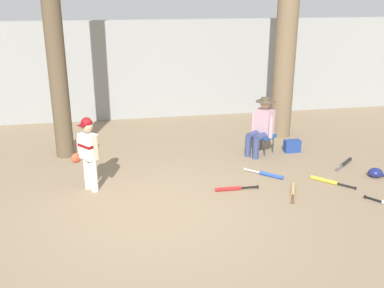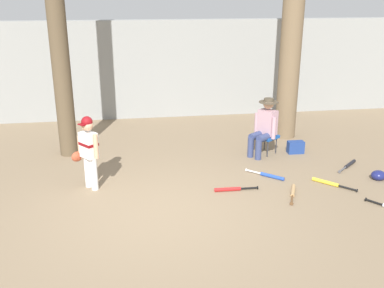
# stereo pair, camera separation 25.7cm
# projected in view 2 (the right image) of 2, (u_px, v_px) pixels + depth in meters

# --- Properties ---
(ground_plane) EXTENTS (60.00, 60.00, 0.00)m
(ground_plane) POSITION_uv_depth(u_px,v_px,m) (159.00, 213.00, 6.84)
(ground_plane) COLOR #7F6B51
(concrete_back_wall) EXTENTS (18.00, 0.36, 2.58)m
(concrete_back_wall) POSITION_uv_depth(u_px,v_px,m) (140.00, 70.00, 11.73)
(concrete_back_wall) COLOR gray
(concrete_back_wall) RESTS_ON ground
(tree_near_player) EXTENTS (0.60, 0.60, 5.31)m
(tree_near_player) POSITION_uv_depth(u_px,v_px,m) (59.00, 42.00, 8.58)
(tree_near_player) COLOR brown
(tree_near_player) RESTS_ON ground
(tree_behind_spectator) EXTENTS (0.68, 0.68, 6.14)m
(tree_behind_spectator) POSITION_uv_depth(u_px,v_px,m) (293.00, 17.00, 9.59)
(tree_behind_spectator) COLOR brown
(tree_behind_spectator) RESTS_ON ground
(young_ballplayer) EXTENTS (0.53, 0.49, 1.31)m
(young_ballplayer) POSITION_uv_depth(u_px,v_px,m) (88.00, 148.00, 7.49)
(young_ballplayer) COLOR white
(young_ballplayer) RESTS_ON ground
(folding_stool) EXTENTS (0.56, 0.56, 0.41)m
(folding_stool) POSITION_uv_depth(u_px,v_px,m) (267.00, 137.00, 9.25)
(folding_stool) COLOR #194C9E
(folding_stool) RESTS_ON ground
(seated_spectator) EXTENTS (0.65, 0.60, 1.20)m
(seated_spectator) POSITION_uv_depth(u_px,v_px,m) (264.00, 126.00, 9.10)
(seated_spectator) COLOR navy
(seated_spectator) RESTS_ON ground
(handbag_beside_stool) EXTENTS (0.34, 0.18, 0.26)m
(handbag_beside_stool) POSITION_uv_depth(u_px,v_px,m) (296.00, 147.00, 9.35)
(handbag_beside_stool) COLOR navy
(handbag_beside_stool) RESTS_ON ground
(bat_yellow_trainer) EXTENTS (0.60, 0.64, 0.07)m
(bat_yellow_trainer) POSITION_uv_depth(u_px,v_px,m) (329.00, 183.00, 7.84)
(bat_yellow_trainer) COLOR yellow
(bat_yellow_trainer) RESTS_ON ground
(bat_wood_tan) EXTENTS (0.35, 0.69, 0.07)m
(bat_wood_tan) POSITION_uv_depth(u_px,v_px,m) (293.00, 192.00, 7.49)
(bat_wood_tan) COLOR tan
(bat_wood_tan) RESTS_ON ground
(bat_red_barrel) EXTENTS (0.77, 0.08, 0.07)m
(bat_red_barrel) POSITION_uv_depth(u_px,v_px,m) (231.00, 189.00, 7.60)
(bat_red_barrel) COLOR red
(bat_red_barrel) RESTS_ON ground
(bat_black_composite) EXTENTS (0.61, 0.54, 0.07)m
(bat_black_composite) POSITION_uv_depth(u_px,v_px,m) (349.00, 165.00, 8.67)
(bat_black_composite) COLOR black
(bat_black_composite) RESTS_ON ground
(bat_blue_youth) EXTENTS (0.61, 0.58, 0.07)m
(bat_blue_youth) POSITION_uv_depth(u_px,v_px,m) (269.00, 176.00, 8.16)
(bat_blue_youth) COLOR #2347AD
(bat_blue_youth) RESTS_ON ground
(batting_helmet_navy) EXTENTS (0.32, 0.25, 0.19)m
(batting_helmet_navy) POSITION_uv_depth(u_px,v_px,m) (379.00, 175.00, 8.05)
(batting_helmet_navy) COLOR navy
(batting_helmet_navy) RESTS_ON ground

